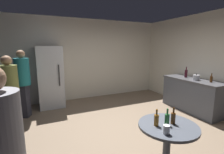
{
  "coord_description": "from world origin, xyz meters",
  "views": [
    {
      "loc": [
        -1.6,
        -2.88,
        1.77
      ],
      "look_at": [
        -0.1,
        0.43,
        1.11
      ],
      "focal_mm": 26.3,
      "sensor_mm": 36.0,
      "label": 1
    }
  ],
  "objects_px": {
    "kettle": "(196,77)",
    "plastic_cup_white": "(166,130)",
    "wine_bottle_on_counter": "(186,73)",
    "beer_bottle_green": "(167,119)",
    "foreground_table": "(168,132)",
    "person_in_teal_shirt": "(23,79)",
    "beer_bottle_on_counter": "(211,79)",
    "beer_bottle_amber": "(156,120)",
    "person_in_olive_shirt": "(10,90)",
    "beer_bottle_brown": "(173,118)",
    "refrigerator": "(51,77)"
  },
  "relations": [
    {
      "from": "kettle",
      "to": "person_in_olive_shirt",
      "type": "relative_size",
      "value": 0.15
    },
    {
      "from": "foreground_table",
      "to": "person_in_olive_shirt",
      "type": "relative_size",
      "value": 0.5
    },
    {
      "from": "beer_bottle_on_counter",
      "to": "person_in_teal_shirt",
      "type": "bearing_deg",
      "value": 156.13
    },
    {
      "from": "plastic_cup_white",
      "to": "person_in_olive_shirt",
      "type": "height_order",
      "value": "person_in_olive_shirt"
    },
    {
      "from": "beer_bottle_brown",
      "to": "person_in_teal_shirt",
      "type": "relative_size",
      "value": 0.14
    },
    {
      "from": "beer_bottle_brown",
      "to": "person_in_olive_shirt",
      "type": "height_order",
      "value": "person_in_olive_shirt"
    },
    {
      "from": "beer_bottle_amber",
      "to": "wine_bottle_on_counter",
      "type": "bearing_deg",
      "value": 35.06
    },
    {
      "from": "beer_bottle_on_counter",
      "to": "beer_bottle_green",
      "type": "xyz_separation_m",
      "value": [
        -2.41,
        -1.06,
        -0.17
      ]
    },
    {
      "from": "beer_bottle_amber",
      "to": "beer_bottle_brown",
      "type": "bearing_deg",
      "value": -11.37
    },
    {
      "from": "foreground_table",
      "to": "plastic_cup_white",
      "type": "bearing_deg",
      "value": -138.12
    },
    {
      "from": "plastic_cup_white",
      "to": "kettle",
      "type": "bearing_deg",
      "value": 32.61
    },
    {
      "from": "refrigerator",
      "to": "beer_bottle_brown",
      "type": "bearing_deg",
      "value": -69.42
    },
    {
      "from": "wine_bottle_on_counter",
      "to": "beer_bottle_amber",
      "type": "bearing_deg",
      "value": -144.94
    },
    {
      "from": "beer_bottle_on_counter",
      "to": "beer_bottle_green",
      "type": "relative_size",
      "value": 1.0
    },
    {
      "from": "kettle",
      "to": "beer_bottle_brown",
      "type": "distance_m",
      "value": 2.62
    },
    {
      "from": "beer_bottle_brown",
      "to": "person_in_olive_shirt",
      "type": "bearing_deg",
      "value": 135.65
    },
    {
      "from": "refrigerator",
      "to": "beer_bottle_on_counter",
      "type": "bearing_deg",
      "value": -33.98
    },
    {
      "from": "beer_bottle_green",
      "to": "person_in_olive_shirt",
      "type": "bearing_deg",
      "value": 134.31
    },
    {
      "from": "foreground_table",
      "to": "plastic_cup_white",
      "type": "distance_m",
      "value": 0.3
    },
    {
      "from": "foreground_table",
      "to": "person_in_teal_shirt",
      "type": "bearing_deg",
      "value": 122.71
    },
    {
      "from": "refrigerator",
      "to": "beer_bottle_brown",
      "type": "height_order",
      "value": "refrigerator"
    },
    {
      "from": "person_in_olive_shirt",
      "to": "wine_bottle_on_counter",
      "type": "bearing_deg",
      "value": 64.04
    },
    {
      "from": "refrigerator",
      "to": "plastic_cup_white",
      "type": "xyz_separation_m",
      "value": [
        1.04,
        -3.68,
        -0.11
      ]
    },
    {
      "from": "beer_bottle_amber",
      "to": "plastic_cup_white",
      "type": "bearing_deg",
      "value": -97.32
    },
    {
      "from": "foreground_table",
      "to": "beer_bottle_amber",
      "type": "relative_size",
      "value": 3.48
    },
    {
      "from": "person_in_olive_shirt",
      "to": "beer_bottle_brown",
      "type": "bearing_deg",
      "value": 23.62
    },
    {
      "from": "kettle",
      "to": "person_in_olive_shirt",
      "type": "height_order",
      "value": "person_in_olive_shirt"
    },
    {
      "from": "beer_bottle_on_counter",
      "to": "beer_bottle_amber",
      "type": "bearing_deg",
      "value": -158.23
    },
    {
      "from": "beer_bottle_brown",
      "to": "plastic_cup_white",
      "type": "bearing_deg",
      "value": -147.97
    },
    {
      "from": "foreground_table",
      "to": "person_in_teal_shirt",
      "type": "xyz_separation_m",
      "value": [
        -1.91,
        2.97,
        0.37
      ]
    },
    {
      "from": "wine_bottle_on_counter",
      "to": "foreground_table",
      "type": "relative_size",
      "value": 0.39
    },
    {
      "from": "kettle",
      "to": "foreground_table",
      "type": "relative_size",
      "value": 0.3
    },
    {
      "from": "plastic_cup_white",
      "to": "wine_bottle_on_counter",
      "type": "bearing_deg",
      "value": 37.98
    },
    {
      "from": "wine_bottle_on_counter",
      "to": "beer_bottle_green",
      "type": "relative_size",
      "value": 1.35
    },
    {
      "from": "kettle",
      "to": "person_in_teal_shirt",
      "type": "height_order",
      "value": "person_in_teal_shirt"
    },
    {
      "from": "beer_bottle_green",
      "to": "beer_bottle_brown",
      "type": "bearing_deg",
      "value": -2.78
    },
    {
      "from": "refrigerator",
      "to": "kettle",
      "type": "distance_m",
      "value": 4.1
    },
    {
      "from": "kettle",
      "to": "beer_bottle_amber",
      "type": "bearing_deg",
      "value": -150.89
    },
    {
      "from": "foreground_table",
      "to": "person_in_teal_shirt",
      "type": "relative_size",
      "value": 0.47
    },
    {
      "from": "refrigerator",
      "to": "person_in_olive_shirt",
      "type": "bearing_deg",
      "value": -121.85
    },
    {
      "from": "kettle",
      "to": "plastic_cup_white",
      "type": "bearing_deg",
      "value": -147.39
    },
    {
      "from": "beer_bottle_amber",
      "to": "plastic_cup_white",
      "type": "distance_m",
      "value": 0.23
    },
    {
      "from": "beer_bottle_on_counter",
      "to": "person_in_olive_shirt",
      "type": "distance_m",
      "value": 4.6
    },
    {
      "from": "foreground_table",
      "to": "beer_bottle_brown",
      "type": "relative_size",
      "value": 3.48
    },
    {
      "from": "kettle",
      "to": "beer_bottle_green",
      "type": "bearing_deg",
      "value": -148.6
    },
    {
      "from": "person_in_teal_shirt",
      "to": "beer_bottle_green",
      "type": "bearing_deg",
      "value": -34.24
    },
    {
      "from": "wine_bottle_on_counter",
      "to": "beer_bottle_brown",
      "type": "distance_m",
      "value": 2.92
    },
    {
      "from": "kettle",
      "to": "beer_bottle_on_counter",
      "type": "xyz_separation_m",
      "value": [
        0.1,
        -0.34,
        0.01
      ]
    },
    {
      "from": "beer_bottle_on_counter",
      "to": "beer_bottle_amber",
      "type": "relative_size",
      "value": 1.0
    },
    {
      "from": "wine_bottle_on_counter",
      "to": "plastic_cup_white",
      "type": "bearing_deg",
      "value": -142.02
    }
  ]
}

